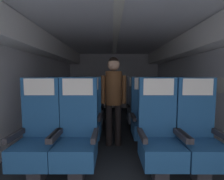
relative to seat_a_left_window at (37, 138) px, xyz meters
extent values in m
cube|color=#23282D|center=(0.95, 1.30, -0.51)|extent=(3.57, 6.21, 0.02)
cube|color=silver|center=(-0.73, 1.30, 0.53)|extent=(0.08, 5.81, 2.06)
cube|color=silver|center=(2.63, 1.30, 0.53)|extent=(0.08, 5.81, 2.06)
cube|color=silver|center=(0.95, 1.30, 1.56)|extent=(3.45, 5.81, 0.06)
cube|color=silver|center=(0.95, 4.23, 0.53)|extent=(3.45, 0.06, 2.06)
cube|color=white|center=(-0.50, 1.30, 1.34)|extent=(0.38, 5.58, 0.36)
cube|color=white|center=(2.40, 1.30, 1.34)|extent=(0.38, 5.58, 0.36)
cube|color=white|center=(0.95, 1.30, 1.52)|extent=(0.12, 5.23, 0.02)
cylinder|color=white|center=(2.59, 0.72, 0.57)|extent=(0.01, 0.26, 0.26)
cylinder|color=white|center=(2.59, 1.88, 0.57)|extent=(0.01, 0.26, 0.26)
cylinder|color=white|center=(2.59, 3.04, 0.57)|extent=(0.01, 0.26, 0.26)
cube|color=#38383D|center=(0.00, -0.06, -0.38)|extent=(0.16, 0.17, 0.23)
cube|color=navy|center=(0.00, -0.06, -0.15)|extent=(0.45, 0.47, 0.23)
cube|color=navy|center=(0.00, 0.13, 0.33)|extent=(0.45, 0.08, 0.73)
cube|color=#28282D|center=(0.22, -0.06, 0.06)|extent=(0.05, 0.39, 0.06)
cube|color=#28282D|center=(-0.22, -0.06, 0.06)|extent=(0.05, 0.39, 0.06)
cube|color=silver|center=(0.00, 0.08, 0.59)|extent=(0.36, 0.01, 0.20)
cube|color=#38383D|center=(0.46, -0.06, -0.38)|extent=(0.16, 0.17, 0.23)
cube|color=navy|center=(0.46, -0.06, -0.15)|extent=(0.45, 0.47, 0.23)
cube|color=navy|center=(0.46, 0.13, 0.33)|extent=(0.45, 0.08, 0.73)
cube|color=#28282D|center=(0.68, -0.06, 0.06)|extent=(0.05, 0.39, 0.06)
cube|color=#28282D|center=(0.24, -0.06, 0.06)|extent=(0.05, 0.39, 0.06)
cube|color=silver|center=(0.46, 0.08, 0.59)|extent=(0.36, 0.01, 0.20)
cube|color=#38383D|center=(1.90, -0.06, -0.38)|extent=(0.16, 0.17, 0.23)
cube|color=navy|center=(1.90, -0.06, -0.15)|extent=(0.45, 0.47, 0.23)
cube|color=navy|center=(1.90, 0.13, 0.33)|extent=(0.45, 0.08, 0.73)
cube|color=#28282D|center=(2.12, -0.06, 0.06)|extent=(0.05, 0.39, 0.06)
cube|color=#28282D|center=(1.68, -0.06, 0.06)|extent=(0.05, 0.39, 0.06)
cube|color=silver|center=(1.90, 0.08, 0.59)|extent=(0.36, 0.01, 0.20)
cube|color=#38383D|center=(1.43, -0.06, -0.38)|extent=(0.16, 0.17, 0.23)
cube|color=navy|center=(1.43, -0.06, -0.15)|extent=(0.45, 0.47, 0.23)
cube|color=navy|center=(1.43, 0.13, 0.33)|extent=(0.45, 0.08, 0.73)
cube|color=#28282D|center=(1.65, -0.06, 0.06)|extent=(0.05, 0.39, 0.06)
cube|color=#28282D|center=(1.21, -0.06, 0.06)|extent=(0.05, 0.39, 0.06)
cube|color=silver|center=(1.43, 0.09, 0.59)|extent=(0.36, 0.01, 0.20)
cube|color=#38383D|center=(0.00, 0.76, -0.38)|extent=(0.16, 0.17, 0.23)
cube|color=navy|center=(0.00, 0.76, -0.15)|extent=(0.45, 0.47, 0.23)
cube|color=navy|center=(0.00, 0.95, 0.33)|extent=(0.45, 0.08, 0.73)
cube|color=#28282D|center=(0.22, 0.76, 0.06)|extent=(0.05, 0.39, 0.06)
cube|color=#28282D|center=(-0.21, 0.76, 0.06)|extent=(0.05, 0.39, 0.06)
cube|color=silver|center=(0.00, 0.91, 0.59)|extent=(0.36, 0.01, 0.20)
cube|color=#38383D|center=(0.46, 0.75, -0.38)|extent=(0.16, 0.17, 0.23)
cube|color=navy|center=(0.46, 0.75, -0.15)|extent=(0.45, 0.47, 0.23)
cube|color=navy|center=(0.46, 0.94, 0.33)|extent=(0.45, 0.08, 0.73)
cube|color=#28282D|center=(0.67, 0.75, 0.06)|extent=(0.05, 0.39, 0.06)
cube|color=#28282D|center=(0.24, 0.75, 0.06)|extent=(0.05, 0.39, 0.06)
cube|color=silver|center=(0.46, 0.89, 0.59)|extent=(0.36, 0.01, 0.20)
cube|color=#38383D|center=(1.88, 0.77, -0.38)|extent=(0.16, 0.17, 0.23)
cube|color=navy|center=(1.88, 0.77, -0.15)|extent=(0.45, 0.47, 0.23)
cube|color=navy|center=(1.88, 0.96, 0.33)|extent=(0.45, 0.08, 0.73)
cube|color=#28282D|center=(2.10, 0.77, 0.06)|extent=(0.05, 0.39, 0.06)
cube|color=#28282D|center=(1.67, 0.77, 0.06)|extent=(0.05, 0.39, 0.06)
cube|color=silver|center=(1.88, 0.92, 0.59)|extent=(0.36, 0.01, 0.20)
cube|color=#38383D|center=(1.44, 0.75, -0.38)|extent=(0.16, 0.17, 0.23)
cube|color=navy|center=(1.44, 0.75, -0.15)|extent=(0.45, 0.47, 0.23)
cube|color=navy|center=(1.44, 0.94, 0.33)|extent=(0.45, 0.08, 0.73)
cube|color=#28282D|center=(1.65, 0.75, 0.06)|extent=(0.05, 0.39, 0.06)
cube|color=#28282D|center=(1.22, 0.75, 0.06)|extent=(0.05, 0.39, 0.06)
cube|color=silver|center=(1.44, 0.90, 0.59)|extent=(0.36, 0.01, 0.20)
cube|color=#38383D|center=(0.00, 1.58, -0.38)|extent=(0.16, 0.17, 0.23)
cube|color=#4C5666|center=(0.00, 1.58, -0.15)|extent=(0.45, 0.47, 0.23)
cube|color=#4C5666|center=(0.00, 1.77, 0.33)|extent=(0.45, 0.08, 0.73)
cube|color=#28282D|center=(0.22, 1.58, 0.06)|extent=(0.05, 0.39, 0.06)
cube|color=#28282D|center=(-0.22, 1.58, 0.06)|extent=(0.05, 0.39, 0.06)
cube|color=silver|center=(0.00, 1.72, 0.59)|extent=(0.36, 0.01, 0.20)
cube|color=#38383D|center=(0.45, 1.58, -0.38)|extent=(0.16, 0.17, 0.23)
cube|color=#4C5666|center=(0.45, 1.58, -0.15)|extent=(0.45, 0.47, 0.23)
cube|color=#4C5666|center=(0.45, 1.77, 0.33)|extent=(0.45, 0.08, 0.73)
cube|color=#28282D|center=(0.67, 1.58, 0.06)|extent=(0.05, 0.39, 0.06)
cube|color=#28282D|center=(0.23, 1.58, 0.06)|extent=(0.05, 0.39, 0.06)
cube|color=silver|center=(0.45, 1.72, 0.59)|extent=(0.36, 0.01, 0.20)
cube|color=#38383D|center=(1.89, 1.60, -0.38)|extent=(0.16, 0.17, 0.23)
cube|color=#4C5666|center=(1.89, 1.60, -0.15)|extent=(0.45, 0.47, 0.23)
cube|color=#4C5666|center=(1.89, 1.79, 0.33)|extent=(0.45, 0.08, 0.73)
cube|color=#28282D|center=(2.11, 1.60, 0.06)|extent=(0.05, 0.39, 0.06)
cube|color=#28282D|center=(1.68, 1.60, 0.06)|extent=(0.05, 0.39, 0.06)
cube|color=silver|center=(1.89, 1.74, 0.59)|extent=(0.36, 0.01, 0.20)
cube|color=#38383D|center=(1.44, 1.59, -0.38)|extent=(0.16, 0.17, 0.23)
cube|color=#4C5666|center=(1.44, 1.59, -0.15)|extent=(0.45, 0.47, 0.23)
cube|color=#4C5666|center=(1.44, 1.79, 0.33)|extent=(0.45, 0.08, 0.73)
cube|color=#28282D|center=(1.66, 1.59, 0.06)|extent=(0.05, 0.39, 0.06)
cube|color=#28282D|center=(1.22, 1.59, 0.06)|extent=(0.05, 0.39, 0.06)
cube|color=silver|center=(1.44, 1.74, 0.59)|extent=(0.36, 0.01, 0.20)
cylinder|color=black|center=(0.82, 0.91, -0.13)|extent=(0.11, 0.11, 0.73)
cylinder|color=black|center=(0.98, 0.91, -0.13)|extent=(0.11, 0.11, 0.73)
cylinder|color=brown|center=(0.90, 0.91, 0.51)|extent=(0.28, 0.28, 0.57)
cylinder|color=brown|center=(0.72, 0.91, 0.49)|extent=(0.07, 0.07, 0.48)
cylinder|color=brown|center=(1.08, 0.91, 0.49)|extent=(0.07, 0.07, 0.48)
sphere|color=tan|center=(0.90, 0.91, 0.91)|extent=(0.21, 0.21, 0.21)
sphere|color=black|center=(0.90, 0.91, 0.95)|extent=(0.17, 0.17, 0.17)
camera|label=1|loc=(0.87, -1.82, 0.72)|focal=25.65mm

